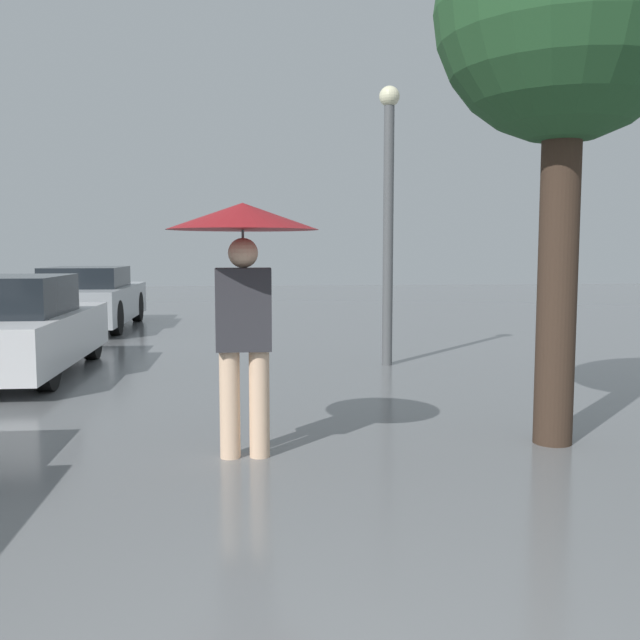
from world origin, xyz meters
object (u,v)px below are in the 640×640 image
parked_car_farthest (89,299)px  tree (566,18)px  pedestrian (243,254)px  parked_car_middle (3,329)px  street_lamp (388,204)px

parked_car_farthest → tree: (5.67, -9.21, 2.79)m
pedestrian → parked_car_middle: bearing=127.7°
parked_car_farthest → pedestrian: bearing=-71.4°
parked_car_middle → parked_car_farthest: (-0.10, 5.40, 0.01)m
parked_car_middle → street_lamp: bearing=2.9°
parked_car_farthest → tree: tree is taller
pedestrian → street_lamp: size_ratio=0.51×
pedestrian → tree: size_ratio=0.43×
pedestrian → parked_car_middle: (-3.05, 3.95, -0.97)m
parked_car_middle → tree: size_ratio=0.85×
parked_car_middle → street_lamp: (5.00, 0.26, 1.61)m
parked_car_farthest → tree: bearing=-58.4°
pedestrian → parked_car_middle: 5.09m
pedestrian → parked_car_farthest: bearing=108.6°
pedestrian → tree: 3.12m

